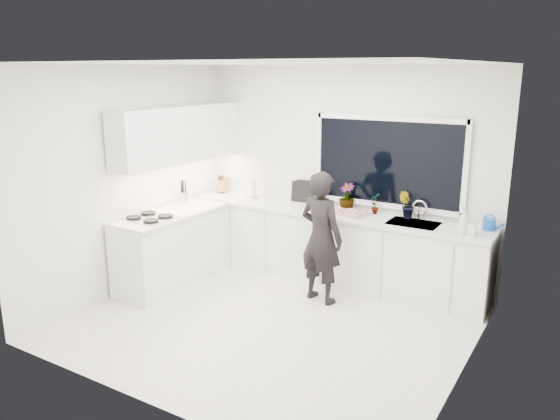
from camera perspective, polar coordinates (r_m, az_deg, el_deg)
The scene contains 25 objects.
floor at distance 5.99m, azimuth -1.06°, elevation -11.79°, with size 4.00×3.50×0.02m, color beige.
wall_back at distance 7.04m, azimuth 6.61°, elevation 3.82°, with size 4.00×0.02×2.70m, color white.
wall_left at distance 6.80m, azimuth -15.59°, elevation 3.00°, with size 0.02×3.50×2.70m, color white.
wall_right at distance 4.79m, azimuth 19.61°, elevation -2.02°, with size 0.02×3.50×2.70m, color white.
ceiling at distance 5.37m, azimuth -1.20°, elevation 15.21°, with size 4.00×3.50×0.02m, color white.
window at distance 6.75m, azimuth 11.17°, elevation 4.90°, with size 1.80×0.02×1.00m, color black.
base_cabinets_back at distance 6.99m, azimuth 5.32°, elevation -3.92°, with size 3.92×0.58×0.88m, color white.
base_cabinets_left at distance 7.03m, azimuth -11.11°, elevation -4.04°, with size 0.58×1.60×0.88m, color white.
countertop_back at distance 6.86m, azimuth 5.37°, elevation -0.30°, with size 3.94×0.62×0.04m, color silver.
countertop_left at distance 6.90m, azimuth -11.29°, elevation -0.42°, with size 0.62×1.60×0.04m, color silver.
upper_cabinets at distance 7.06m, azimuth -10.47°, elevation 7.81°, with size 0.34×2.10×0.70m, color white.
sink at distance 6.50m, azimuth 13.74°, elevation -1.76°, with size 0.58×0.42×0.14m, color silver.
faucet at distance 6.64m, azimuth 14.36°, elevation -0.01°, with size 0.03×0.03×0.22m, color silver.
stovetop at distance 6.66m, azimuth -13.46°, elevation -0.76°, with size 0.56×0.48×0.03m, color black.
person at distance 6.28m, azimuth 4.32°, elevation -2.87°, with size 0.56×0.37×1.55m, color black.
pizza_tray at distance 6.73m, azimuth 7.18°, elevation -0.32°, with size 0.48×0.36×0.03m, color silver.
pizza at distance 6.72m, azimuth 7.18°, elevation -0.18°, with size 0.44×0.31×0.01m, color #CE411B.
watering_can at distance 6.44m, azimuth 21.02°, elevation -1.41°, with size 0.14×0.14×0.13m, color #134DB5.
paper_towel_roll at distance 7.54m, azimuth -2.94°, elevation 2.28°, with size 0.11×0.11×0.26m, color white.
knife_block at distance 7.88m, azimuth -6.02°, elevation 2.61°, with size 0.13×0.10×0.22m, color olive.
utensil_crock at distance 7.32m, azimuth -10.00°, elevation 1.30°, with size 0.13×0.13×0.16m, color silver.
picture_frame_large at distance 7.30m, azimuth 2.04°, elevation 1.97°, with size 0.22×0.02×0.28m, color black.
picture_frame_small at distance 7.26m, azimuth 2.61°, elevation 1.97°, with size 0.25×0.02×0.30m, color black.
herb_plants at distance 6.90m, azimuth 7.21°, elevation 1.25°, with size 1.39×0.28×0.34m.
soap_bottles at distance 6.16m, azimuth 18.88°, elevation -1.26°, with size 0.20×0.12×0.29m.
Camera 1 is at (2.89, -4.53, 2.64)m, focal length 35.00 mm.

